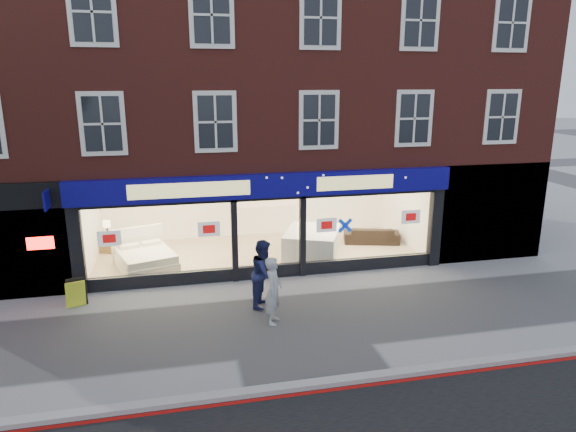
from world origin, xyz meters
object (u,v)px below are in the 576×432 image
object	(u,v)px
display_bed	(145,258)
pedestrian_grey	(274,290)
a_board	(76,293)
mattress_stack	(312,242)
pedestrian_blue	(264,273)
sofa	(371,235)

from	to	relation	value
display_bed	pedestrian_grey	world-z (taller)	pedestrian_grey
a_board	pedestrian_grey	size ratio (longest dim) A/B	0.45
mattress_stack	display_bed	bearing A→B (deg)	-179.09
a_board	pedestrian_blue	xyz separation A→B (m)	(4.96, -1.02, 0.54)
display_bed	a_board	size ratio (longest dim) A/B	3.11
mattress_stack	sofa	distance (m)	2.64
display_bed	a_board	world-z (taller)	display_bed
sofa	a_board	bearing A→B (deg)	34.06
mattress_stack	a_board	xyz separation A→B (m)	(-7.24, -2.49, -0.14)
a_board	pedestrian_grey	world-z (taller)	pedestrian_grey
sofa	pedestrian_grey	bearing A→B (deg)	63.99
pedestrian_grey	pedestrian_blue	world-z (taller)	pedestrian_blue
a_board	pedestrian_blue	distance (m)	5.09
mattress_stack	pedestrian_blue	xyz separation A→B (m)	(-2.28, -3.51, 0.40)
sofa	mattress_stack	bearing A→B (deg)	33.57
sofa	a_board	xyz separation A→B (m)	(-9.74, -3.32, -0.01)
sofa	pedestrian_blue	xyz separation A→B (m)	(-4.78, -4.33, 0.53)
pedestrian_grey	pedestrian_blue	size ratio (longest dim) A/B	0.94
mattress_stack	pedestrian_blue	world-z (taller)	pedestrian_blue
pedestrian_blue	display_bed	bearing A→B (deg)	69.31
a_board	pedestrian_grey	xyz separation A→B (m)	(5.01, -2.07, 0.48)
a_board	pedestrian_blue	bearing A→B (deg)	-30.42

